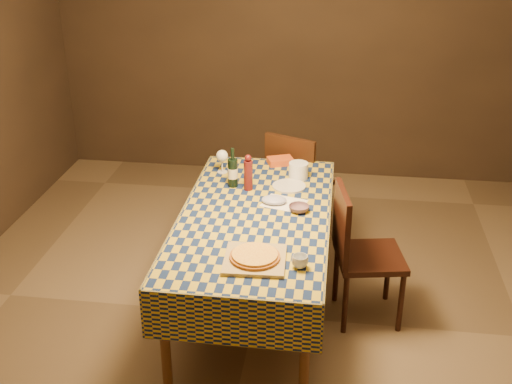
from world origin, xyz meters
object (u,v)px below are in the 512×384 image
pizza (255,256)px  chair_right (358,248)px  chair_far (296,181)px  dining_table (255,225)px  cutting_board (255,260)px  white_plate (289,186)px  wine_bottle (233,172)px  bowl (299,208)px

pizza → chair_right: size_ratio=0.39×
chair_far → chair_right: bearing=-64.2°
chair_far → dining_table: bearing=-99.4°
pizza → chair_right: chair_right is taller
cutting_board → pizza: size_ratio=0.93×
dining_table → chair_far: chair_far is taller
dining_table → pizza: 0.57m
white_plate → dining_table: bearing=-112.1°
wine_bottle → chair_far: 0.86m
cutting_board → wine_bottle: bearing=106.5°
wine_bottle → white_plate: wine_bottle is taller
bowl → white_plate: bowl is taller
cutting_board → bowl: size_ratio=2.59×
white_plate → chair_far: bearing=89.8°
wine_bottle → chair_right: size_ratio=0.30×
dining_table → pizza: (0.08, -0.56, 0.11)m
dining_table → white_plate: size_ratio=8.07×
white_plate → chair_right: bearing=-35.2°
bowl → chair_far: bearing=95.2°
wine_bottle → white_plate: 0.40m
pizza → chair_right: (0.58, 0.65, -0.28)m
dining_table → chair_far: size_ratio=1.98×
cutting_board → white_plate: (0.10, 0.99, -0.00)m
wine_bottle → white_plate: (0.38, 0.04, -0.10)m
pizza → bowl: 0.66m
dining_table → pizza: bearing=-82.2°
cutting_board → chair_right: (0.58, 0.65, -0.26)m
chair_far → cutting_board: bearing=-93.6°
chair_far → white_plate: bearing=-90.2°
white_plate → pizza: bearing=-95.8°
wine_bottle → white_plate: size_ratio=1.21×
cutting_board → chair_far: size_ratio=0.36×
bowl → white_plate: size_ratio=0.57×
dining_table → chair_far: bearing=80.6°
cutting_board → wine_bottle: (-0.28, 0.96, 0.09)m
bowl → chair_right: size_ratio=0.14×
cutting_board → dining_table: bearing=97.8°
wine_bottle → chair_right: wine_bottle is taller
wine_bottle → chair_far: bearing=60.7°
chair_far → chair_right: size_ratio=1.00×
pizza → white_plate: bearing=84.2°
cutting_board → chair_far: (0.10, 1.64, -0.26)m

